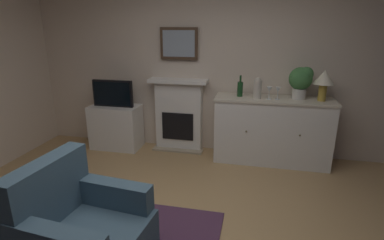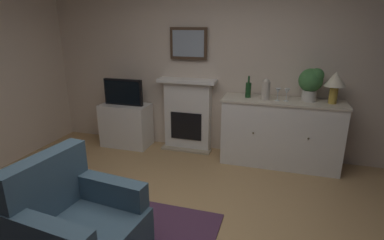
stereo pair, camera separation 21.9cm
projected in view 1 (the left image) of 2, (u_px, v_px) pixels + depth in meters
wall_rear at (218, 51)px, 4.32m from camera, size 5.67×0.06×2.99m
fireplace_unit at (179, 115)px, 4.61m from camera, size 0.87×0.30×1.10m
framed_picture at (179, 44)px, 4.33m from camera, size 0.55×0.04×0.45m
sideboard_cabinet at (272, 131)px, 4.19m from camera, size 1.58×0.49×0.92m
table_lamp at (324, 79)px, 3.84m from camera, size 0.26×0.26×0.40m
wine_bottle at (240, 89)px, 4.13m from camera, size 0.08×0.08×0.29m
wine_glass_left at (269, 90)px, 3.98m from camera, size 0.07×0.07×0.16m
wine_glass_center at (278, 90)px, 3.96m from camera, size 0.07×0.07×0.16m
vase_decorative at (257, 88)px, 4.01m from camera, size 0.11×0.11×0.28m
tv_cabinet at (116, 127)px, 4.72m from camera, size 0.75×0.42×0.68m
tv_set at (113, 93)px, 4.53m from camera, size 0.62×0.07×0.40m
potted_plant_small at (301, 80)px, 3.95m from camera, size 0.30×0.30×0.43m
armchair at (82, 230)px, 2.29m from camera, size 0.88×0.85×0.92m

